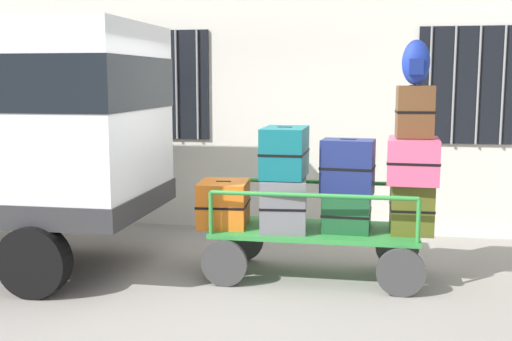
{
  "coord_description": "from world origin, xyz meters",
  "views": [
    {
      "loc": [
        1.02,
        -6.16,
        2.09
      ],
      "look_at": [
        -0.17,
        0.4,
        1.12
      ],
      "focal_mm": 44.73,
      "sensor_mm": 36.0,
      "label": 1
    }
  ],
  "objects_px": {
    "suitcase_midleft_bottom": "(284,203)",
    "suitcase_midleft_middle": "(285,152)",
    "backpack": "(416,63)",
    "suitcase_center_bottom": "(347,212)",
    "luggage_cart": "(315,239)",
    "suitcase_midright_bottom": "(411,207)",
    "suitcase_left_bottom": "(224,203)",
    "suitcase_midright_top": "(415,112)",
    "suitcase_midright_middle": "(413,160)",
    "suitcase_center_middle": "(348,167)"
  },
  "relations": [
    {
      "from": "luggage_cart",
      "to": "suitcase_midleft_middle",
      "type": "relative_size",
      "value": 3.19
    },
    {
      "from": "suitcase_midleft_middle",
      "to": "suitcase_midright_middle",
      "type": "distance_m",
      "value": 1.31
    },
    {
      "from": "backpack",
      "to": "suitcase_center_bottom",
      "type": "bearing_deg",
      "value": 174.22
    },
    {
      "from": "suitcase_midleft_bottom",
      "to": "suitcase_center_middle",
      "type": "xyz_separation_m",
      "value": [
        0.65,
        0.03,
        0.39
      ]
    },
    {
      "from": "suitcase_midright_middle",
      "to": "suitcase_center_middle",
      "type": "bearing_deg",
      "value": -175.79
    },
    {
      "from": "suitcase_left_bottom",
      "to": "suitcase_midright_middle",
      "type": "bearing_deg",
      "value": 1.63
    },
    {
      "from": "suitcase_midright_middle",
      "to": "suitcase_midright_top",
      "type": "relative_size",
      "value": 1.42
    },
    {
      "from": "suitcase_left_bottom",
      "to": "suitcase_midleft_bottom",
      "type": "relative_size",
      "value": 0.8
    },
    {
      "from": "suitcase_left_bottom",
      "to": "suitcase_midright_top",
      "type": "relative_size",
      "value": 1.2
    },
    {
      "from": "suitcase_midleft_bottom",
      "to": "suitcase_midright_middle",
      "type": "relative_size",
      "value": 1.06
    },
    {
      "from": "suitcase_left_bottom",
      "to": "suitcase_midleft_middle",
      "type": "height_order",
      "value": "suitcase_midleft_middle"
    },
    {
      "from": "luggage_cart",
      "to": "backpack",
      "type": "bearing_deg",
      "value": -2.66
    },
    {
      "from": "suitcase_left_bottom",
      "to": "suitcase_center_middle",
      "type": "relative_size",
      "value": 1.1
    },
    {
      "from": "suitcase_midright_top",
      "to": "backpack",
      "type": "xyz_separation_m",
      "value": [
        -0.01,
        -0.06,
        0.49
      ]
    },
    {
      "from": "backpack",
      "to": "suitcase_midright_middle",
      "type": "bearing_deg",
      "value": 82.81
    },
    {
      "from": "suitcase_midright_top",
      "to": "backpack",
      "type": "height_order",
      "value": "backpack"
    },
    {
      "from": "luggage_cart",
      "to": "suitcase_midright_bottom",
      "type": "height_order",
      "value": "suitcase_midright_bottom"
    },
    {
      "from": "suitcase_midleft_bottom",
      "to": "suitcase_midright_top",
      "type": "distance_m",
      "value": 1.63
    },
    {
      "from": "suitcase_center_middle",
      "to": "suitcase_midleft_middle",
      "type": "bearing_deg",
      "value": 179.12
    },
    {
      "from": "suitcase_midleft_bottom",
      "to": "suitcase_midleft_middle",
      "type": "relative_size",
      "value": 1.14
    },
    {
      "from": "luggage_cart",
      "to": "suitcase_center_bottom",
      "type": "distance_m",
      "value": 0.45
    },
    {
      "from": "suitcase_midright_top",
      "to": "suitcase_midright_bottom",
      "type": "bearing_deg",
      "value": 90.0
    },
    {
      "from": "suitcase_center_middle",
      "to": "luggage_cart",
      "type": "bearing_deg",
      "value": 178.0
    },
    {
      "from": "suitcase_left_bottom",
      "to": "suitcase_midright_top",
      "type": "height_order",
      "value": "suitcase_midright_top"
    },
    {
      "from": "suitcase_midright_middle",
      "to": "backpack",
      "type": "xyz_separation_m",
      "value": [
        -0.01,
        -0.08,
        0.97
      ]
    },
    {
      "from": "luggage_cart",
      "to": "suitcase_midright_middle",
      "type": "xyz_separation_m",
      "value": [
        0.98,
        0.04,
        0.86
      ]
    },
    {
      "from": "suitcase_midright_top",
      "to": "suitcase_midleft_bottom",
      "type": "bearing_deg",
      "value": -177.56
    },
    {
      "from": "suitcase_center_middle",
      "to": "suitcase_left_bottom",
      "type": "bearing_deg",
      "value": -179.67
    },
    {
      "from": "luggage_cart",
      "to": "suitcase_midright_bottom",
      "type": "xyz_separation_m",
      "value": [
        0.98,
        0.03,
        0.38
      ]
    },
    {
      "from": "suitcase_center_bottom",
      "to": "suitcase_center_middle",
      "type": "relative_size",
      "value": 1.02
    },
    {
      "from": "suitcase_midright_bottom",
      "to": "backpack",
      "type": "distance_m",
      "value": 1.46
    },
    {
      "from": "suitcase_midleft_bottom",
      "to": "luggage_cart",
      "type": "bearing_deg",
      "value": 6.67
    },
    {
      "from": "suitcase_center_middle",
      "to": "suitcase_midright_top",
      "type": "distance_m",
      "value": 0.87
    },
    {
      "from": "suitcase_midleft_bottom",
      "to": "suitcase_midright_top",
      "type": "xyz_separation_m",
      "value": [
        1.31,
        0.06,
        0.97
      ]
    },
    {
      "from": "suitcase_center_middle",
      "to": "suitcase_midright_middle",
      "type": "relative_size",
      "value": 0.77
    },
    {
      "from": "luggage_cart",
      "to": "suitcase_midleft_bottom",
      "type": "bearing_deg",
      "value": -173.33
    },
    {
      "from": "suitcase_midleft_middle",
      "to": "suitcase_center_bottom",
      "type": "xyz_separation_m",
      "value": [
        0.65,
        0.02,
        -0.62
      ]
    },
    {
      "from": "suitcase_left_bottom",
      "to": "suitcase_center_middle",
      "type": "distance_m",
      "value": 1.38
    },
    {
      "from": "luggage_cart",
      "to": "backpack",
      "type": "xyz_separation_m",
      "value": [
        0.97,
        -0.05,
        1.84
      ]
    },
    {
      "from": "suitcase_midright_middle",
      "to": "suitcase_midright_top",
      "type": "distance_m",
      "value": 0.49
    },
    {
      "from": "suitcase_midright_bottom",
      "to": "suitcase_midright_top",
      "type": "xyz_separation_m",
      "value": [
        0.0,
        -0.01,
        0.98
      ]
    },
    {
      "from": "suitcase_midleft_middle",
      "to": "suitcase_left_bottom",
      "type": "bearing_deg",
      "value": -178.46
    },
    {
      "from": "suitcase_midleft_middle",
      "to": "suitcase_midright_top",
      "type": "xyz_separation_m",
      "value": [
        1.31,
        0.02,
        0.43
      ]
    },
    {
      "from": "suitcase_midleft_bottom",
      "to": "suitcase_center_bottom",
      "type": "distance_m",
      "value": 0.66
    },
    {
      "from": "suitcase_midright_bottom",
      "to": "suitcase_midright_middle",
      "type": "relative_size",
      "value": 0.7
    },
    {
      "from": "suitcase_left_bottom",
      "to": "suitcase_midright_bottom",
      "type": "relative_size",
      "value": 1.22
    },
    {
      "from": "suitcase_midright_middle",
      "to": "suitcase_center_bottom",
      "type": "bearing_deg",
      "value": -178.55
    },
    {
      "from": "suitcase_left_bottom",
      "to": "suitcase_midleft_middle",
      "type": "bearing_deg",
      "value": 1.54
    },
    {
      "from": "suitcase_midright_middle",
      "to": "suitcase_midright_top",
      "type": "height_order",
      "value": "suitcase_midright_top"
    },
    {
      "from": "luggage_cart",
      "to": "suitcase_midleft_bottom",
      "type": "height_order",
      "value": "suitcase_midleft_bottom"
    }
  ]
}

